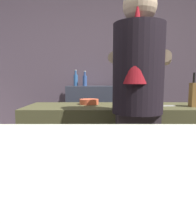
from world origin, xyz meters
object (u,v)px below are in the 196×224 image
object	(u,v)px
bartender	(138,101)
chefs_knife	(162,106)
bottle_hot_sauce	(85,80)
bottle_vinegar	(124,81)
mixing_bowl	(89,102)
bottle_soy	(76,80)
bottle_olive_oil	(117,79)

from	to	relation	value
bartender	chefs_knife	world-z (taller)	bartender
bottle_hot_sauce	bottle_vinegar	world-z (taller)	bottle_hot_sauce
mixing_bowl	chefs_knife	world-z (taller)	mixing_bowl
mixing_bowl	bottle_hot_sauce	bearing A→B (deg)	95.33
bottle_soy	bottle_hot_sauce	world-z (taller)	bottle_soy
bottle_olive_oil	bottle_vinegar	xyz separation A→B (m)	(0.09, -0.13, -0.02)
bottle_hot_sauce	bartender	bearing A→B (deg)	-74.52
mixing_bowl	bottle_hot_sauce	distance (m)	1.08
bottle_olive_oil	bottle_vinegar	bearing A→B (deg)	-56.93
bottle_olive_oil	bottle_soy	bearing A→B (deg)	179.63
chefs_knife	bottle_hot_sauce	xyz separation A→B (m)	(-0.73, 1.21, 0.21)
mixing_bowl	bottle_olive_oil	world-z (taller)	bottle_olive_oil
bottle_hot_sauce	bottle_vinegar	xyz separation A→B (m)	(0.53, -0.05, -0.01)
mixing_bowl	bottle_olive_oil	xyz separation A→B (m)	(0.35, 1.13, 0.21)
bottle_olive_oil	mixing_bowl	bearing A→B (deg)	-106.99
bartender	mixing_bowl	size ratio (longest dim) A/B	9.76
bottle_soy	bottle_olive_oil	xyz separation A→B (m)	(0.58, -0.00, 0.01)
mixing_bowl	bottle_vinegar	distance (m)	1.11
bartender	bottle_vinegar	distance (m)	1.57
bottle_soy	bottle_olive_oil	size ratio (longest dim) A/B	0.88
bottle_soy	bottle_olive_oil	bearing A→B (deg)	-0.37
bartender	bottle_soy	world-z (taller)	bartender
chefs_knife	bartender	bearing A→B (deg)	-132.60
bartender	bottle_vinegar	xyz separation A→B (m)	(0.08, 1.56, 0.13)
bottle_hot_sauce	bottle_vinegar	size ratio (longest dim) A/B	1.08
bottle_soy	bottle_vinegar	distance (m)	0.68
bottle_hot_sauce	chefs_knife	bearing A→B (deg)	-58.93
bartender	chefs_knife	xyz separation A→B (m)	(0.28, 0.41, -0.08)
bartender	bottle_olive_oil	distance (m)	1.70
chefs_knife	bottle_soy	world-z (taller)	bottle_soy
bottle_soy	bottle_vinegar	size ratio (longest dim) A/B	1.18
bottle_soy	bottle_vinegar	xyz separation A→B (m)	(0.66, -0.13, -0.01)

